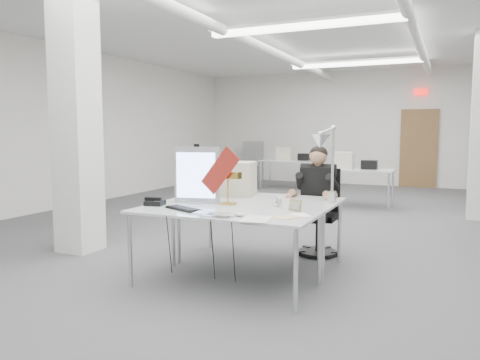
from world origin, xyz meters
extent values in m
cube|color=#4A4A4D|center=(0.00, 0.00, -0.01)|extent=(10.00, 14.00, 0.02)
cube|color=white|center=(0.00, 0.00, 3.21)|extent=(10.00, 14.00, 0.02)
cube|color=white|center=(0.00, 7.01, 1.60)|extent=(10.00, 0.02, 3.20)
cube|color=white|center=(-5.01, 0.00, 1.60)|extent=(0.02, 14.00, 3.20)
cube|color=white|center=(-2.30, -2.00, 1.60)|extent=(0.45, 0.45, 3.20)
cube|color=brown|center=(1.20, 6.94, 1.05)|extent=(0.95, 0.08, 2.10)
cube|color=red|center=(1.20, 6.90, 2.55)|extent=(0.32, 0.06, 0.16)
cylinder|color=silver|center=(-1.20, 0.00, 3.02)|extent=(0.16, 13.60, 0.16)
cylinder|color=silver|center=(1.40, 0.00, 3.02)|extent=(0.16, 13.60, 0.16)
cube|color=white|center=(0.00, 0.00, 2.98)|extent=(2.80, 0.14, 0.08)
cube|color=white|center=(0.00, 4.00, 2.98)|extent=(2.80, 0.14, 0.08)
cube|color=silver|center=(0.00, -2.50, 0.74)|extent=(1.80, 0.90, 0.02)
cube|color=silver|center=(0.00, -1.60, 0.74)|extent=(1.80, 0.90, 0.02)
cube|color=silver|center=(0.20, 3.00, 0.74)|extent=(1.60, 0.80, 0.02)
cube|color=silver|center=(-1.80, 5.20, 0.74)|extent=(1.60, 0.80, 0.02)
cube|color=gray|center=(-3.50, 6.65, 0.60)|extent=(0.45, 0.55, 1.20)
cube|color=#A9A9AE|center=(-0.47, -2.21, 1.05)|extent=(0.48, 0.16, 0.60)
cube|color=maroon|center=(-0.18, -2.24, 1.11)|extent=(0.47, 0.06, 0.50)
cube|color=black|center=(-0.39, -2.63, 0.77)|extent=(0.44, 0.30, 0.02)
imported|color=silver|center=(0.04, -2.87, 0.77)|extent=(0.37, 0.24, 0.03)
ellipsoid|color=silver|center=(0.26, -2.74, 0.77)|extent=(0.11, 0.08, 0.04)
cube|color=black|center=(-0.80, -2.51, 0.78)|extent=(0.21, 0.20, 0.05)
cube|color=#AA7C49|center=(-0.67, -2.14, 0.81)|extent=(0.15, 0.06, 0.11)
cube|color=#AA8949|center=(0.63, -2.24, 0.81)|extent=(0.14, 0.08, 0.11)
cylinder|color=#AFAEB3|center=(0.39, -2.08, 0.81)|extent=(0.11, 0.06, 0.10)
cube|color=silver|center=(0.45, -2.81, 0.76)|extent=(0.28, 0.36, 0.01)
cube|color=#DDBE84|center=(0.67, -2.61, 0.76)|extent=(0.25, 0.27, 0.01)
cube|color=white|center=(0.76, -2.46, 0.76)|extent=(0.22, 0.23, 0.01)
cube|color=#BBB19B|center=(-0.34, -1.50, 0.96)|extent=(0.49, 0.47, 0.40)
camera|label=1|loc=(1.96, -6.52, 1.52)|focal=35.00mm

